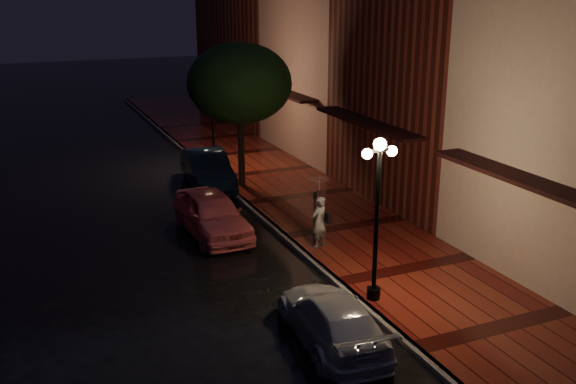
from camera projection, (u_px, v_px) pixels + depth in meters
name	position (u px, v px, depth m)	size (l,w,h in m)	color
ground	(286.00, 240.00, 21.12)	(120.00, 120.00, 0.00)	black
sidewalk	(346.00, 228.00, 21.95)	(4.50, 60.00, 0.15)	#48100C
curb	(286.00, 238.00, 21.10)	(0.25, 60.00, 0.15)	#595451
storefront_mid	(437.00, 56.00, 23.85)	(5.00, 8.00, 11.00)	#511914
storefront_far	(337.00, 62.00, 31.15)	(5.00, 8.00, 9.00)	#8C5951
storefront_extra	(262.00, 38.00, 39.74)	(5.00, 12.00, 10.00)	#511914
streetlamp_near	(377.00, 210.00, 16.09)	(0.96, 0.36, 4.31)	black
streetlamp_far	(213.00, 114.00, 28.33)	(0.96, 0.36, 4.31)	black
street_tree	(240.00, 86.00, 25.30)	(4.16, 4.16, 5.80)	black
pink_car	(212.00, 214.00, 21.40)	(1.75, 4.34, 1.48)	#D95962
navy_car	(208.00, 169.00, 26.61)	(1.58, 4.53, 1.49)	black
silver_car	(332.00, 319.00, 14.86)	(1.68, 4.13, 1.20)	#B8B7BF
woman_with_umbrella	(320.00, 201.00, 19.76)	(0.96, 0.98, 2.31)	white
parking_meter	(315.00, 208.00, 21.11)	(0.16, 0.14, 1.44)	black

